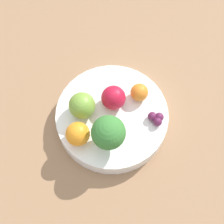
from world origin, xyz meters
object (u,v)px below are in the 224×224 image
(bowl, at_px, (112,118))
(apple_green, at_px, (82,106))
(orange_back, at_px, (78,134))
(broccoli, at_px, (111,133))
(grape_cluster, at_px, (156,118))
(orange_front, at_px, (139,92))
(apple_red, at_px, (115,98))

(bowl, height_order, apple_green, apple_green)
(orange_back, bearing_deg, broccoli, 179.66)
(broccoli, bearing_deg, orange_back, -0.34)
(orange_back, relative_size, grape_cluster, 1.44)
(broccoli, bearing_deg, orange_front, -113.88)
(bowl, bearing_deg, broccoli, 93.77)
(broccoli, bearing_deg, apple_green, -42.65)
(apple_green, bearing_deg, bowl, -179.10)
(broccoli, bearing_deg, bowl, -86.23)
(bowl, xyz_separation_m, orange_front, (-0.05, -0.04, 0.04))
(apple_green, relative_size, grape_cluster, 1.62)
(bowl, xyz_separation_m, apple_green, (0.06, 0.00, 0.04))
(bowl, relative_size, apple_red, 4.66)
(apple_red, height_order, apple_green, apple_green)
(broccoli, height_order, grape_cluster, broccoli)
(broccoli, bearing_deg, grape_cluster, -146.53)
(broccoli, height_order, apple_red, broccoli)
(apple_red, relative_size, apple_green, 0.93)
(broccoli, height_order, orange_front, broccoli)
(broccoli, distance_m, apple_red, 0.08)
(apple_green, distance_m, grape_cluster, 0.14)
(bowl, bearing_deg, apple_red, -98.38)
(apple_green, bearing_deg, orange_front, -156.85)
(bowl, bearing_deg, orange_back, 44.81)
(apple_red, distance_m, grape_cluster, 0.09)
(apple_red, xyz_separation_m, apple_green, (0.06, 0.02, 0.00))
(orange_front, relative_size, orange_back, 0.77)
(apple_red, relative_size, orange_back, 1.04)
(apple_red, relative_size, grape_cluster, 1.50)
(broccoli, xyz_separation_m, apple_red, (0.00, -0.08, -0.02))
(broccoli, relative_size, grape_cluster, 2.49)
(apple_red, distance_m, orange_back, 0.10)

